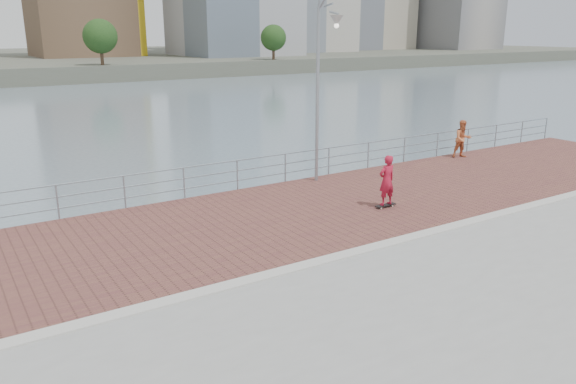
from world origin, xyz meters
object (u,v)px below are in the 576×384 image
guardrail (211,175)px  street_lamp (326,60)px  bystander (463,139)px  skateboarder (387,180)px

guardrail → street_lamp: size_ratio=6.09×
guardrail → street_lamp: bearing=-13.1°
bystander → street_lamp: bearing=-157.7°
skateboarder → bystander: bearing=-154.3°
guardrail → bystander: size_ratio=23.07×
skateboarder → guardrail: bearing=-47.1°
street_lamp → bystander: 8.75m
street_lamp → bystander: bearing=1.7°
street_lamp → bystander: size_ratio=3.79×
guardrail → street_lamp: street_lamp is taller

